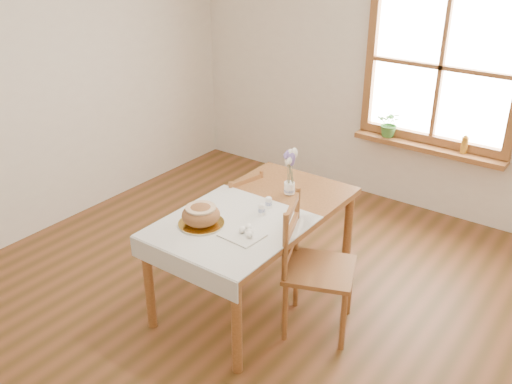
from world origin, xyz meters
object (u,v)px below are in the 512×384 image
dining_table (256,221)px  flower_vase (289,189)px  chair_left (234,213)px  chair_right (320,268)px  bread_plate (201,224)px

dining_table → flower_vase: (0.05, 0.37, 0.13)m
dining_table → chair_left: size_ratio=1.98×
chair_right → flower_vase: 0.73m
chair_right → flower_vase: (-0.53, 0.41, 0.30)m
bread_plate → chair_right: bearing=26.3°
dining_table → chair_left: chair_left is taller
chair_left → flower_vase: 0.68m
bread_plate → dining_table: bearing=67.5°
dining_table → chair_right: 0.60m
chair_right → bread_plate: chair_right is taller
chair_left → chair_right: 1.17m
flower_vase → dining_table: bearing=-97.4°
dining_table → flower_vase: size_ratio=17.54×
chair_right → bread_plate: 0.88m
chair_left → chair_right: bearing=82.0°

